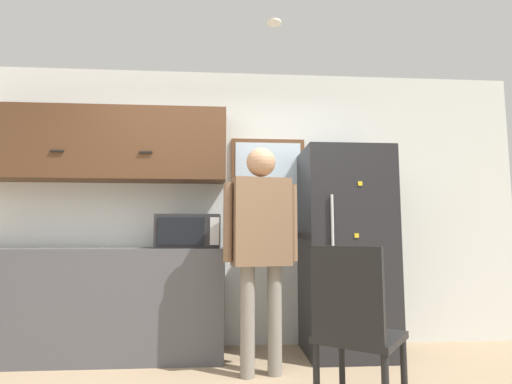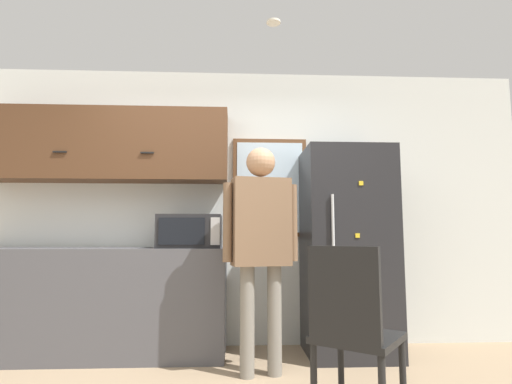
# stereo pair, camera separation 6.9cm
# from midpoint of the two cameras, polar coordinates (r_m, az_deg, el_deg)

# --- Properties ---
(back_wall) EXTENTS (6.00, 0.06, 2.70)m
(back_wall) POSITION_cam_midpoint_polar(r_m,az_deg,el_deg) (3.98, -5.22, -1.79)
(back_wall) COLOR silver
(back_wall) RESTS_ON ground_plane
(counter) EXTENTS (2.22, 0.61, 0.93)m
(counter) POSITION_cam_midpoint_polar(r_m,az_deg,el_deg) (3.86, -22.39, -14.36)
(counter) COLOR #4C4C51
(counter) RESTS_ON ground_plane
(upper_cabinets) EXTENTS (2.22, 0.34, 0.68)m
(upper_cabinets) POSITION_cam_midpoint_polar(r_m,az_deg,el_deg) (4.05, -20.89, 6.33)
(upper_cabinets) COLOR #51331E
(microwave) EXTENTS (0.55, 0.43, 0.29)m
(microwave) POSITION_cam_midpoint_polar(r_m,az_deg,el_deg) (3.62, -10.07, -5.57)
(microwave) COLOR #232326
(microwave) RESTS_ON counter
(person) EXTENTS (0.58, 0.29, 1.73)m
(person) POSITION_cam_midpoint_polar(r_m,az_deg,el_deg) (3.10, 0.08, -5.87)
(person) COLOR gray
(person) RESTS_ON ground_plane
(refrigerator) EXTENTS (0.76, 0.71, 1.83)m
(refrigerator) POSITION_cam_midpoint_polar(r_m,az_deg,el_deg) (3.74, 12.14, -8.07)
(refrigerator) COLOR #232326
(refrigerator) RESTS_ON ground_plane
(chair) EXTENTS (0.64, 0.64, 0.98)m
(chair) POSITION_cam_midpoint_polar(r_m,az_deg,el_deg) (2.50, 13.08, -17.83)
(chair) COLOR black
(chair) RESTS_ON ground_plane
(window) EXTENTS (0.73, 0.05, 0.98)m
(window) POSITION_cam_midpoint_polar(r_m,az_deg,el_deg) (3.97, 1.24, 0.67)
(window) COLOR brown
(ceiling_light) EXTENTS (0.11, 0.11, 0.01)m
(ceiling_light) POSITION_cam_midpoint_polar(r_m,az_deg,el_deg) (3.35, 1.97, 23.04)
(ceiling_light) COLOR white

